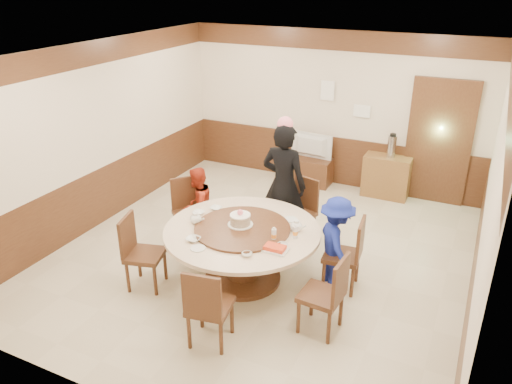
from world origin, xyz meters
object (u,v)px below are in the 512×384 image
at_px(banquet_table, 242,244).
at_px(tv_stand, 309,171).
at_px(person_red, 198,205).
at_px(television, 310,146).
at_px(thermos, 392,146).
at_px(side_cabinet, 386,176).
at_px(birthday_cake, 240,220).
at_px(person_standing, 284,185).
at_px(shrimp_platter, 275,248).
at_px(person_blue, 336,242).

bearing_deg(banquet_table, tv_stand, 95.84).
bearing_deg(person_red, television, 170.87).
relative_size(tv_stand, thermos, 2.24).
xyz_separation_m(television, side_cabinet, (1.45, 0.03, -0.36)).
bearing_deg(birthday_cake, person_standing, 83.83).
relative_size(birthday_cake, shrimp_platter, 1.07).
xyz_separation_m(birthday_cake, thermos, (1.18, 3.42, 0.09)).
bearing_deg(banquet_table, person_red, 148.36).
xyz_separation_m(person_red, thermos, (2.20, 2.81, 0.36)).
distance_m(banquet_table, thermos, 3.67).
distance_m(banquet_table, person_standing, 1.23).
xyz_separation_m(shrimp_platter, television, (-0.93, 3.74, -0.05)).
height_order(banquet_table, person_blue, person_blue).
xyz_separation_m(tv_stand, thermos, (1.48, 0.03, 0.69)).
height_order(person_standing, person_red, person_standing).
bearing_deg(banquet_table, birthday_cake, 137.90).
relative_size(banquet_table, person_red, 1.72).
relative_size(person_standing, side_cabinet, 2.29).
height_order(person_standing, birthday_cake, person_standing).
bearing_deg(tv_stand, person_red, -104.57).
bearing_deg(thermos, television, -178.84).
distance_m(person_blue, side_cabinet, 3.04).
height_order(shrimp_platter, television, television).
xyz_separation_m(person_blue, birthday_cake, (-1.15, -0.39, 0.25)).
bearing_deg(person_blue, thermos, -36.65).
relative_size(banquet_table, shrimp_platter, 6.58).
relative_size(television, side_cabinet, 1.01).
relative_size(person_blue, shrimp_platter, 4.04).
distance_m(person_standing, tv_stand, 2.40).
bearing_deg(person_red, thermos, 147.36).
distance_m(person_red, shrimp_platter, 1.92).
xyz_separation_m(person_standing, television, (-0.42, 2.27, -0.18)).
xyz_separation_m(person_red, television, (0.72, 2.78, 0.16)).
height_order(banquet_table, person_standing, person_standing).
xyz_separation_m(banquet_table, person_red, (-1.07, 0.66, 0.04)).
relative_size(banquet_table, person_blue, 1.63).
bearing_deg(television, person_red, 79.91).
bearing_deg(birthday_cake, banquet_table, -42.10).
xyz_separation_m(person_blue, thermos, (0.03, 3.04, 0.33)).
relative_size(birthday_cake, side_cabinet, 0.40).
bearing_deg(shrimp_platter, birthday_cake, 151.14).
height_order(birthday_cake, side_cabinet, birthday_cake).
distance_m(birthday_cake, tv_stand, 3.46).
distance_m(shrimp_platter, side_cabinet, 3.83).
relative_size(person_red, side_cabinet, 1.44).
xyz_separation_m(birthday_cake, tv_stand, (-0.30, 3.39, -0.60)).
bearing_deg(side_cabinet, thermos, 0.00).
bearing_deg(person_red, person_blue, 89.47).
height_order(shrimp_platter, thermos, thermos).
height_order(person_red, thermos, person_red).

